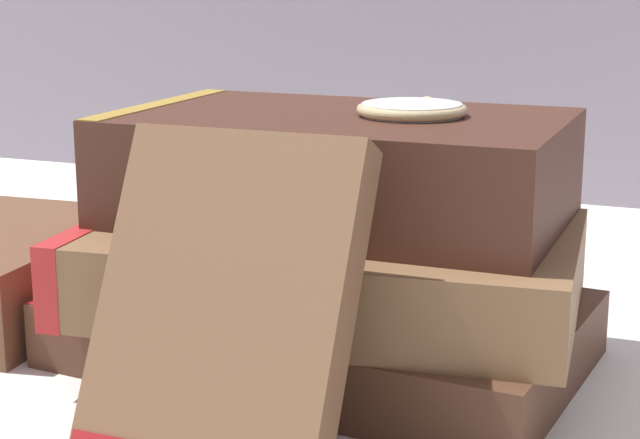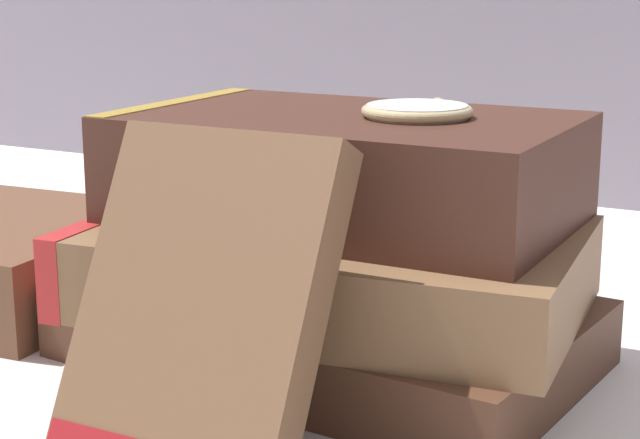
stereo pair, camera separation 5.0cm
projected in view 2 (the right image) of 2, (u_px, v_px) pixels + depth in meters
The scene contains 7 objects.
ground_plane at pixel (348, 383), 0.50m from camera, with size 3.00×3.00×0.00m, color silver.
book_flat_bottom at pixel (318, 327), 0.53m from camera, with size 0.26×0.17×0.03m.
book_flat_middle at pixel (321, 266), 0.50m from camera, with size 0.24×0.17×0.04m.
book_flat_top at pixel (337, 166), 0.51m from camera, with size 0.21×0.13×0.05m.
book_leaning_front at pixel (200, 315), 0.41m from camera, with size 0.10×0.08×0.13m.
pocket_watch at pixel (417, 111), 0.49m from camera, with size 0.05×0.05×0.01m.
reading_glasses at pixel (387, 259), 0.70m from camera, with size 0.12×0.08×0.00m.
Camera 2 is at (0.21, -0.42, 0.19)m, focal length 60.00 mm.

